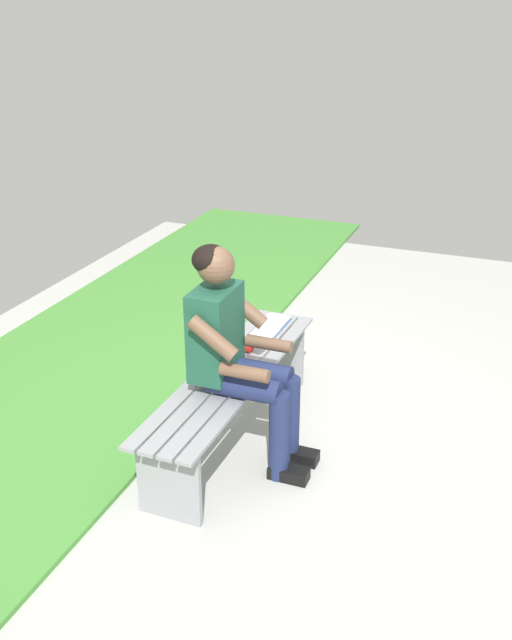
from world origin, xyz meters
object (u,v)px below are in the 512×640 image
apple (248,346)px  person_seated (236,349)px  bench_near (232,388)px  book_open (269,328)px

apple → person_seated: bearing=13.9°
person_seated → bench_near: bearing=-148.0°
book_open → apple: bearing=-0.1°
bench_near → apple: (-0.27, -0.01, 0.15)m
apple → book_open: size_ratio=0.19×
apple → bench_near: bearing=1.1°
bench_near → book_open: size_ratio=4.33×
apple → book_open: (-0.35, 0.01, -0.03)m
bench_near → person_seated: (0.16, 0.10, 0.35)m
apple → book_open: 0.35m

